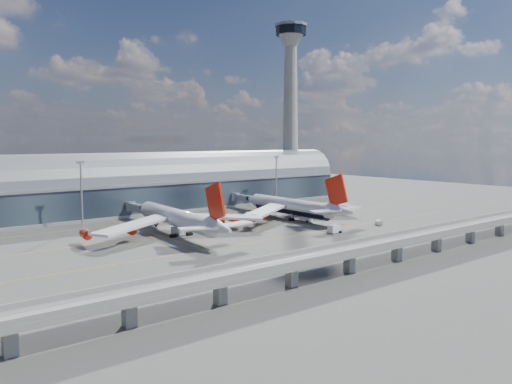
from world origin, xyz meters
TOP-DOWN VIEW (x-y plane):
  - ground at (0.00, 0.00)m, footprint 500.00×500.00m
  - taxi_lines at (0.00, 22.11)m, footprint 200.00×80.12m
  - terminal at (0.00, 77.99)m, footprint 200.00×30.00m
  - control_tower at (85.00, 83.00)m, footprint 19.00×19.00m
  - guideway at (-0.00, -55.00)m, footprint 220.00×8.50m
  - floodlight_mast_left at (-50.00, 55.00)m, footprint 3.00×0.70m
  - floodlight_mast_right at (50.00, 55.00)m, footprint 3.00×0.70m
  - airliner_left at (-29.60, 15.21)m, footprint 67.15×70.57m
  - airliner_right at (26.83, 16.73)m, footprint 63.71×66.57m
  - jet_bridge_left at (-25.93, 53.12)m, footprint 4.40×28.00m
  - jet_bridge_right at (30.36, 51.18)m, footprint 4.40×32.00m
  - service_truck_0 at (-29.36, 16.89)m, footprint 2.27×6.25m
  - service_truck_1 at (16.83, -15.91)m, footprint 5.64×3.27m
  - service_truck_2 at (39.47, 10.61)m, footprint 9.11×3.12m
  - service_truck_3 at (26.77, 9.10)m, footprint 2.50×5.65m
  - service_truck_4 at (61.96, 23.46)m, footprint 3.09×5.32m
  - service_truck_5 at (-18.38, 25.89)m, footprint 5.71×4.77m
  - cargo_train_0 at (15.79, -38.52)m, footprint 8.40×4.24m
  - cargo_train_1 at (9.29, -35.30)m, footprint 6.74×2.16m
  - cargo_train_2 at (44.13, -14.52)m, footprint 5.16×3.73m

SIDE VIEW (x-z plane):
  - ground at x=0.00m, z-range 0.00..0.00m
  - taxi_lines at x=0.00m, z-range 0.00..0.01m
  - cargo_train_1 at x=9.29m, z-range 0.03..1.51m
  - cargo_train_2 at x=44.13m, z-range 0.04..1.73m
  - cargo_train_0 at x=15.79m, z-range 0.04..1.89m
  - service_truck_0 at x=-29.36m, z-range 0.04..2.62m
  - service_truck_5 at x=-18.38m, z-range 0.03..2.67m
  - service_truck_3 at x=26.77m, z-range 0.03..2.72m
  - service_truck_4 at x=61.96m, z-range 0.01..2.93m
  - service_truck_1 at x=16.83m, z-range 0.01..3.11m
  - service_truck_2 at x=39.47m, z-range 0.07..3.33m
  - jet_bridge_left at x=-25.93m, z-range 1.55..8.80m
  - jet_bridge_right at x=30.36m, z-range 1.56..8.81m
  - guideway at x=0.00m, z-range 1.69..8.89m
  - airliner_right at x=26.83m, z-range -5.09..16.07m
  - airliner_left at x=-29.60m, z-range -4.61..16.89m
  - terminal at x=0.00m, z-range -2.66..25.34m
  - floodlight_mast_left at x=-50.00m, z-range 0.78..26.48m
  - floodlight_mast_right at x=50.00m, z-range 0.78..26.48m
  - control_tower at x=85.00m, z-range 0.14..103.14m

